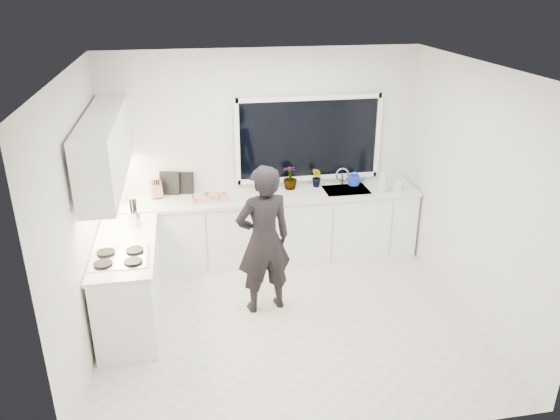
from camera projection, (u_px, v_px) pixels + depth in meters
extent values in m
cube|color=beige|center=(288.00, 321.00, 5.99)|extent=(4.00, 3.50, 0.02)
cube|color=white|center=(263.00, 155.00, 7.05)|extent=(4.00, 0.02, 2.70)
cube|color=white|center=(79.00, 221.00, 5.13)|extent=(0.02, 3.50, 2.70)
cube|color=white|center=(474.00, 194.00, 5.78)|extent=(0.02, 3.50, 2.70)
cube|color=white|center=(290.00, 68.00, 4.92)|extent=(4.00, 3.50, 0.02)
cube|color=black|center=(309.00, 139.00, 7.04)|extent=(1.80, 0.02, 1.00)
cube|color=white|center=(267.00, 229.00, 7.12)|extent=(3.92, 0.58, 0.88)
cube|color=white|center=(129.00, 283.00, 5.85)|extent=(0.58, 1.60, 0.88)
cube|color=silver|center=(267.00, 197.00, 6.93)|extent=(3.94, 0.62, 0.04)
cube|color=silver|center=(125.00, 245.00, 5.67)|extent=(0.62, 1.60, 0.04)
cube|color=white|center=(105.00, 148.00, 5.60)|extent=(0.34, 2.10, 0.70)
cube|color=silver|center=(346.00, 193.00, 7.13)|extent=(0.58, 0.42, 0.14)
cylinder|color=silver|center=(342.00, 177.00, 7.25)|extent=(0.03, 0.03, 0.22)
cube|color=black|center=(119.00, 258.00, 5.34)|extent=(0.56, 0.48, 0.03)
imported|color=black|center=(264.00, 240.00, 5.89)|extent=(0.69, 0.52, 1.70)
cube|color=silver|center=(211.00, 198.00, 6.79)|extent=(0.46, 0.34, 0.03)
cube|color=#A93116|center=(211.00, 197.00, 6.78)|extent=(0.42, 0.30, 0.01)
cylinder|color=#1536CB|center=(354.00, 180.00, 7.25)|extent=(0.17, 0.17, 0.13)
cylinder|color=white|center=(121.00, 192.00, 6.68)|extent=(0.14, 0.14, 0.26)
cube|color=brown|center=(156.00, 190.00, 6.80)|extent=(0.15, 0.13, 0.22)
cylinder|color=silver|center=(134.00, 218.00, 6.06)|extent=(0.17, 0.17, 0.16)
cube|color=black|center=(185.00, 183.00, 6.93)|extent=(0.22, 0.05, 0.28)
cube|color=black|center=(170.00, 183.00, 6.90)|extent=(0.25, 0.08, 0.30)
imported|color=#26662D|center=(260.00, 179.00, 7.01)|extent=(0.13, 0.18, 0.33)
imported|color=#26662D|center=(290.00, 177.00, 7.07)|extent=(0.21, 0.21, 0.32)
imported|color=#26662D|center=(317.00, 177.00, 7.14)|extent=(0.15, 0.17, 0.27)
imported|color=#D8BF66|center=(383.00, 180.00, 6.98)|extent=(0.16, 0.16, 0.31)
imported|color=#D8BF66|center=(398.00, 183.00, 7.04)|extent=(0.13, 0.13, 0.21)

